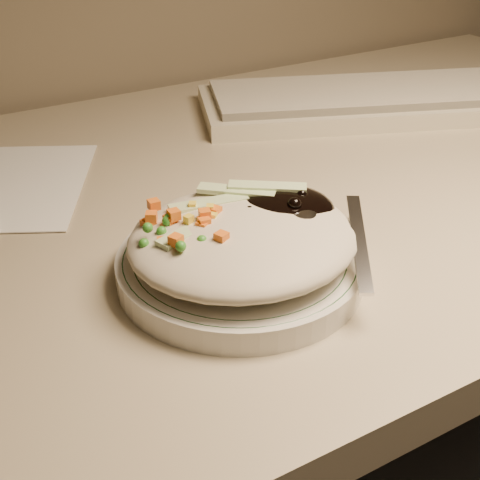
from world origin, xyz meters
TOP-DOWN VIEW (x-y plane):
  - desk at (0.00, 1.38)m, footprint 1.40×0.70m
  - plate at (-0.11, 1.22)m, footprint 0.21×0.21m
  - plate_rim at (-0.11, 1.22)m, footprint 0.20×0.20m
  - meal at (-0.11, 1.22)m, footprint 0.21×0.19m
  - keyboard at (0.25, 1.49)m, footprint 0.49×0.32m

SIDE VIEW (x-z plane):
  - desk at x=0.00m, z-range 0.17..0.91m
  - plate at x=-0.11m, z-range 0.74..0.76m
  - keyboard at x=0.25m, z-range 0.74..0.77m
  - plate_rim at x=-0.11m, z-range 0.76..0.76m
  - meal at x=-0.11m, z-range 0.76..0.81m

